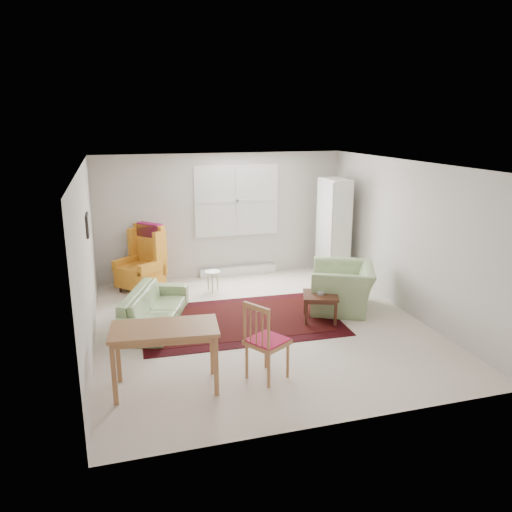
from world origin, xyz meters
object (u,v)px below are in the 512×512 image
object	(u,v)px
armchair	(342,283)
stool	(213,281)
cabinet	(334,229)
desk_chair	(267,340)
sofa	(154,301)
desk	(166,358)
coffee_table	(320,307)
wingback_chair	(139,259)

from	to	relation	value
armchair	stool	size ratio (longest dim) A/B	2.99
cabinet	armchair	bearing A→B (deg)	-107.77
armchair	stool	xyz separation A→B (m)	(-1.94, 1.50, -0.26)
stool	desk_chair	world-z (taller)	desk_chair
sofa	cabinet	world-z (taller)	cabinet
desk	cabinet	bearing A→B (deg)	42.91
sofa	cabinet	bearing A→B (deg)	-48.95
sofa	stool	xyz separation A→B (m)	(1.19, 1.29, -0.18)
coffee_table	stool	bearing A→B (deg)	126.11
cabinet	desk_chair	distance (m)	4.38
sofa	desk_chair	size ratio (longest dim) A/B	1.83
stool	cabinet	size ratio (longest dim) A/B	0.19
coffee_table	desk_chair	distance (m)	2.08
wingback_chair	cabinet	size ratio (longest dim) A/B	0.62
sofa	desk	world-z (taller)	desk
coffee_table	armchair	bearing A→B (deg)	34.14
wingback_chair	stool	world-z (taller)	wingback_chair
cabinet	desk_chair	world-z (taller)	cabinet
sofa	armchair	bearing A→B (deg)	-73.79
sofa	armchair	world-z (taller)	armchair
coffee_table	cabinet	distance (m)	2.44
wingback_chair	stool	bearing A→B (deg)	28.92
armchair	desk	distance (m)	3.67
cabinet	desk	bearing A→B (deg)	-135.77
stool	desk_chair	size ratio (longest dim) A/B	0.38
sofa	stool	size ratio (longest dim) A/B	4.77
desk	desk_chair	size ratio (longest dim) A/B	1.22
sofa	stool	distance (m)	1.77
cabinet	sofa	bearing A→B (deg)	-157.62
armchair	wingback_chair	world-z (taller)	wingback_chair
coffee_table	desk_chair	world-z (taller)	desk_chair
stool	desk	size ratio (longest dim) A/B	0.31
armchair	desk	xyz separation A→B (m)	(-3.17, -1.84, -0.06)
armchair	cabinet	size ratio (longest dim) A/B	0.58
stool	cabinet	world-z (taller)	cabinet
cabinet	desk_chair	bearing A→B (deg)	-123.80
stool	wingback_chair	bearing A→B (deg)	162.15
cabinet	coffee_table	bearing A→B (deg)	-118.00
sofa	coffee_table	world-z (taller)	sofa
sofa	desk_chair	xyz separation A→B (m)	(1.20, -2.14, 0.13)
armchair	desk_chair	distance (m)	2.74
armchair	sofa	bearing A→B (deg)	-68.88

